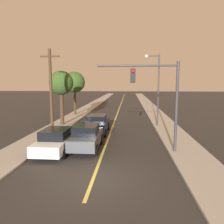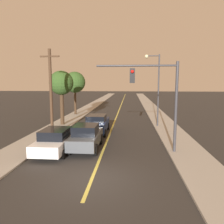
# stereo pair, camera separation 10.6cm
# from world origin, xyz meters

# --- Properties ---
(ground_plane) EXTENTS (200.00, 200.00, 0.00)m
(ground_plane) POSITION_xyz_m (0.00, 0.00, 0.00)
(ground_plane) COLOR #2D2B28
(road_surface) EXTENTS (8.36, 80.00, 0.01)m
(road_surface) POSITION_xyz_m (0.00, 36.00, 0.01)
(road_surface) COLOR #2D2B28
(road_surface) RESTS_ON ground
(sidewalk_left) EXTENTS (2.50, 80.00, 0.12)m
(sidewalk_left) POSITION_xyz_m (-5.43, 36.00, 0.06)
(sidewalk_left) COLOR #9E998E
(sidewalk_left) RESTS_ON ground
(sidewalk_right) EXTENTS (2.50, 80.00, 0.12)m
(sidewalk_right) POSITION_xyz_m (5.43, 36.00, 0.06)
(sidewalk_right) COLOR #9E998E
(sidewalk_right) RESTS_ON ground
(car_near_lane_front) EXTENTS (1.86, 4.15, 1.69)m
(car_near_lane_front) POSITION_xyz_m (-1.17, 4.57, 0.85)
(car_near_lane_front) COLOR #474C51
(car_near_lane_front) RESTS_ON ground
(car_near_lane_second) EXTENTS (1.90, 4.60, 1.63)m
(car_near_lane_second) POSITION_xyz_m (-1.17, 9.35, 0.83)
(car_near_lane_second) COLOR navy
(car_near_lane_second) RESTS_ON ground
(car_outer_lane_front) EXTENTS (1.92, 4.71, 1.52)m
(car_outer_lane_front) POSITION_xyz_m (-3.01, 3.96, 0.76)
(car_outer_lane_front) COLOR white
(car_outer_lane_front) RESTS_ON ground
(traffic_signal_mast) EXTENTS (5.04, 0.42, 5.62)m
(traffic_signal_mast) POSITION_xyz_m (3.36, 4.22, 3.97)
(traffic_signal_mast) COLOR #333338
(traffic_signal_mast) RESTS_ON ground
(streetlamp_right) EXTENTS (1.48, 0.36, 7.05)m
(streetlamp_right) POSITION_xyz_m (4.21, 12.48, 4.62)
(streetlamp_right) COLOR #333338
(streetlamp_right) RESTS_ON ground
(utility_pole_left) EXTENTS (1.60, 0.24, 7.04)m
(utility_pole_left) POSITION_xyz_m (-4.78, 8.09, 3.80)
(utility_pole_left) COLOR #422D1E
(utility_pole_left) RESTS_ON ground
(tree_left_near) EXTENTS (2.45, 2.45, 5.53)m
(tree_left_near) POSITION_xyz_m (-5.26, 12.41, 4.33)
(tree_left_near) COLOR #3D2B1C
(tree_left_near) RESTS_ON ground
(tree_left_far) EXTENTS (2.83, 2.83, 5.78)m
(tree_left_far) POSITION_xyz_m (-5.73, 19.73, 4.45)
(tree_left_far) COLOR #3D2B1C
(tree_left_far) RESTS_ON ground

